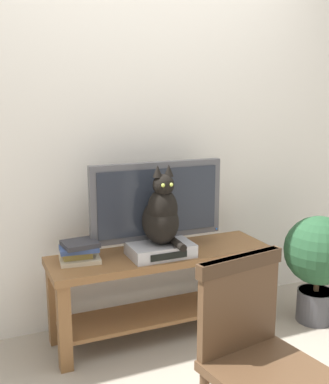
% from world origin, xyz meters
% --- Properties ---
extents(ground_plane, '(12.00, 12.00, 0.00)m').
position_xyz_m(ground_plane, '(0.00, 0.00, 0.00)').
color(ground_plane, gray).
extents(back_wall, '(7.00, 0.12, 2.80)m').
position_xyz_m(back_wall, '(0.00, 0.88, 1.40)').
color(back_wall, silver).
rests_on(back_wall, ground).
extents(tv_stand, '(1.38, 0.41, 0.54)m').
position_xyz_m(tv_stand, '(0.03, 0.50, 0.38)').
color(tv_stand, brown).
rests_on(tv_stand, ground).
extents(tv, '(0.84, 0.20, 0.55)m').
position_xyz_m(tv, '(0.03, 0.56, 0.83)').
color(tv, '#4C4C51').
rests_on(tv, tv_stand).
extents(media_box, '(0.38, 0.26, 0.08)m').
position_xyz_m(media_box, '(-0.00, 0.44, 0.58)').
color(media_box, '#ADADB2').
rests_on(media_box, tv_stand).
extents(cat, '(0.21, 0.34, 0.48)m').
position_xyz_m(cat, '(-0.00, 0.42, 0.80)').
color(cat, black).
rests_on(cat, media_box).
extents(wooden_chair, '(0.47, 0.47, 0.87)m').
position_xyz_m(wooden_chair, '(-0.04, -0.63, 0.51)').
color(wooden_chair, '#513823').
rests_on(wooden_chair, ground).
extents(book_stack, '(0.25, 0.20, 0.12)m').
position_xyz_m(book_stack, '(-0.47, 0.53, 0.61)').
color(book_stack, beige).
rests_on(book_stack, tv_stand).
extents(potted_plant, '(0.45, 0.45, 0.72)m').
position_xyz_m(potted_plant, '(1.04, 0.25, 0.45)').
color(potted_plant, '#47474C').
rests_on(potted_plant, ground).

